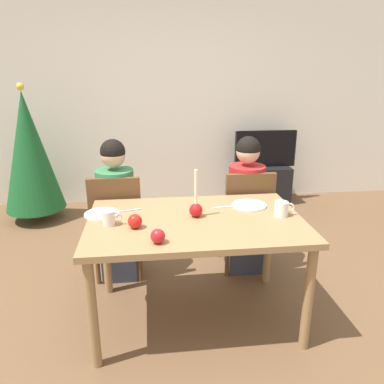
{
  "coord_description": "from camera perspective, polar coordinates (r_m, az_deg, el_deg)",
  "views": [
    {
      "loc": [
        -0.29,
        -2.24,
        1.69
      ],
      "look_at": [
        0.0,
        0.2,
        0.87
      ],
      "focal_mm": 35.01,
      "sensor_mm": 36.0,
      "label": 1
    }
  ],
  "objects": [
    {
      "name": "ground_plane",
      "position": [
        2.82,
        0.5,
        -18.37
      ],
      "size": [
        7.68,
        7.68,
        0.0
      ],
      "primitive_type": "plane",
      "color": "brown"
    },
    {
      "name": "back_wall",
      "position": [
        4.86,
        -3.43,
        13.8
      ],
      "size": [
        6.4,
        0.1,
        2.6
      ],
      "primitive_type": "cube",
      "color": "silver",
      "rests_on": "ground"
    },
    {
      "name": "dining_table",
      "position": [
        2.48,
        0.55,
        -5.92
      ],
      "size": [
        1.4,
        0.9,
        0.75
      ],
      "color": "#99754C",
      "rests_on": "ground"
    },
    {
      "name": "chair_left",
      "position": [
        3.09,
        -11.36,
        -4.32
      ],
      "size": [
        0.4,
        0.4,
        0.9
      ],
      "color": "brown",
      "rests_on": "ground"
    },
    {
      "name": "chair_right",
      "position": [
        3.18,
        8.24,
        -3.49
      ],
      "size": [
        0.4,
        0.4,
        0.9
      ],
      "color": "brown",
      "rests_on": "ground"
    },
    {
      "name": "person_left_child",
      "position": [
        3.1,
        -11.38,
        -3.11
      ],
      "size": [
        0.3,
        0.3,
        1.17
      ],
      "color": "#33384C",
      "rests_on": "ground"
    },
    {
      "name": "person_right_child",
      "position": [
        3.19,
        8.14,
        -2.31
      ],
      "size": [
        0.3,
        0.3,
        1.17
      ],
      "color": "#33384C",
      "rests_on": "ground"
    },
    {
      "name": "tv_stand",
      "position": [
        4.99,
        10.8,
        1.2
      ],
      "size": [
        0.64,
        0.4,
        0.48
      ],
      "primitive_type": "cube",
      "color": "black",
      "rests_on": "ground"
    },
    {
      "name": "tv",
      "position": [
        4.87,
        11.12,
        6.48
      ],
      "size": [
        0.79,
        0.05,
        0.46
      ],
      "color": "black",
      "rests_on": "tv_stand"
    },
    {
      "name": "christmas_tree",
      "position": [
        4.54,
        -23.54,
        5.6
      ],
      "size": [
        0.66,
        0.66,
        1.54
      ],
      "color": "brown",
      "rests_on": "ground"
    },
    {
      "name": "candle_centerpiece",
      "position": [
        2.46,
        0.6,
        -2.32
      ],
      "size": [
        0.09,
        0.09,
        0.32
      ],
      "color": "red",
      "rests_on": "dining_table"
    },
    {
      "name": "plate_left",
      "position": [
        2.58,
        -13.57,
        -3.26
      ],
      "size": [
        0.23,
        0.23,
        0.01
      ],
      "primitive_type": "cylinder",
      "color": "white",
      "rests_on": "dining_table"
    },
    {
      "name": "plate_right",
      "position": [
        2.7,
        8.7,
        -1.99
      ],
      "size": [
        0.25,
        0.25,
        0.01
      ],
      "primitive_type": "cylinder",
      "color": "silver",
      "rests_on": "dining_table"
    },
    {
      "name": "mug_left",
      "position": [
        2.39,
        -12.48,
        -3.89
      ],
      "size": [
        0.12,
        0.08,
        0.1
      ],
      "color": "silver",
      "rests_on": "dining_table"
    },
    {
      "name": "mug_right",
      "position": [
        2.55,
        13.52,
        -2.5
      ],
      "size": [
        0.14,
        0.09,
        0.1
      ],
      "color": "white",
      "rests_on": "dining_table"
    },
    {
      "name": "fork_left",
      "position": [
        2.61,
        -9.66,
        -2.81
      ],
      "size": [
        0.18,
        0.06,
        0.01
      ],
      "primitive_type": "cube",
      "rotation": [
        0.0,
        0.0,
        0.25
      ],
      "color": "silver",
      "rests_on": "dining_table"
    },
    {
      "name": "fork_right",
      "position": [
        2.65,
        5.08,
        -2.31
      ],
      "size": [
        0.18,
        0.03,
        0.01
      ],
      "primitive_type": "cube",
      "rotation": [
        0.0,
        0.0,
        0.1
      ],
      "color": "silver",
      "rests_on": "dining_table"
    },
    {
      "name": "apple_near_candle",
      "position": [
        2.12,
        -5.22,
        -6.71
      ],
      "size": [
        0.08,
        0.08,
        0.08
      ],
      "primitive_type": "sphere",
      "color": "red",
      "rests_on": "dining_table"
    },
    {
      "name": "apple_by_left_plate",
      "position": [
        2.32,
        -8.68,
        -4.43
      ],
      "size": [
        0.09,
        0.09,
        0.09
      ],
      "primitive_type": "sphere",
      "color": "red",
      "rests_on": "dining_table"
    }
  ]
}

